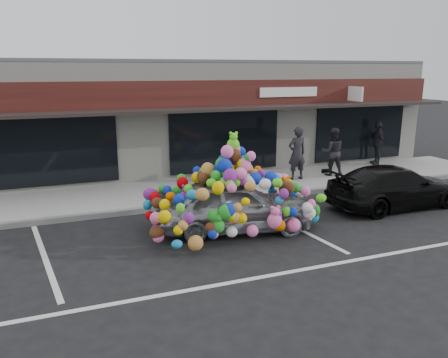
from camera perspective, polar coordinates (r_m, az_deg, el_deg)
name	(u,v)px	position (r m, az deg, el deg)	size (l,w,h in m)	color
ground	(189,241)	(10.53, -4.59, -8.09)	(90.00, 90.00, 0.00)	black
shop_building	(129,116)	(18.11, -12.31, 8.08)	(24.00, 7.20, 4.31)	silver
sidewalk	(154,194)	(14.19, -9.13, -1.99)	(26.00, 3.00, 0.15)	gray
kerb	(165,208)	(12.79, -7.74, -3.75)	(26.00, 0.18, 0.16)	slate
parking_stripe_left	(45,258)	(10.39, -22.36, -9.47)	(0.12, 4.40, 0.01)	silver
parking_stripe_mid	(289,224)	(11.72, 8.45, -5.82)	(0.12, 4.40, 0.01)	silver
parking_stripe_right	(444,202)	(15.02, 26.80, -2.76)	(0.12, 4.40, 0.01)	silver
lane_line	(314,268)	(9.36, 11.63, -11.27)	(14.00, 0.12, 0.01)	silver
toy_car	(234,199)	(10.92, 1.35, -2.62)	(2.86, 4.46, 2.44)	#90949A
black_sedan	(395,187)	(13.81, 21.43, -0.94)	(4.24, 1.72, 1.23)	black
pedestrian_a	(297,153)	(15.64, 9.51, 3.32)	(0.69, 0.45, 1.88)	black
pedestrian_b	(332,152)	(16.56, 13.96, 3.48)	(0.86, 0.67, 1.76)	black
pedestrian_c	(377,143)	(19.08, 19.38, 4.49)	(0.43, 1.04, 1.78)	black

